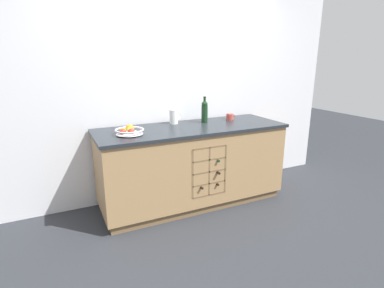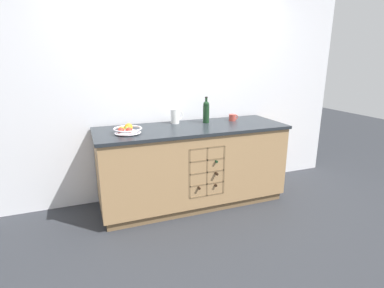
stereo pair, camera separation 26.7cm
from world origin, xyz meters
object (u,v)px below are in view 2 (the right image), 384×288
ceramic_mug (233,117)px  standing_wine_bottle (206,111)px  fruit_bowl (127,130)px  white_pitcher (175,116)px

ceramic_mug → standing_wine_bottle: size_ratio=0.38×
fruit_bowl → ceramic_mug: 1.35m
white_pitcher → standing_wine_bottle: bearing=-14.7°
ceramic_mug → standing_wine_bottle: standing_wine_bottle is taller
fruit_bowl → white_pitcher: white_pitcher is taller
white_pitcher → ceramic_mug: size_ratio=1.43×
white_pitcher → standing_wine_bottle: (0.36, -0.09, 0.05)m
white_pitcher → standing_wine_bottle: 0.37m
fruit_bowl → white_pitcher: size_ratio=1.72×
fruit_bowl → standing_wine_bottle: 1.00m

